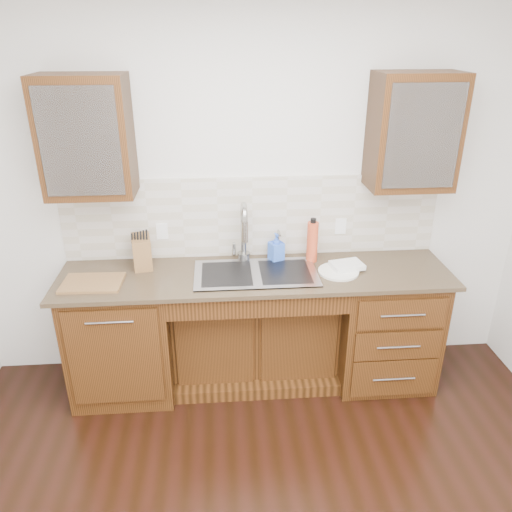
{
  "coord_description": "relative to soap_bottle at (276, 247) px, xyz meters",
  "views": [
    {
      "loc": [
        -0.24,
        -1.64,
        2.44
      ],
      "look_at": [
        0.0,
        1.4,
        1.05
      ],
      "focal_mm": 35.0,
      "sensor_mm": 36.0,
      "label": 1
    }
  ],
  "objects": [
    {
      "name": "plate",
      "position": [
        0.41,
        -0.24,
        -0.1
      ],
      "size": [
        0.29,
        0.29,
        0.02
      ],
      "primitive_type": "cylinder",
      "rotation": [
        0.0,
        0.0,
        0.05
      ],
      "color": "white",
      "rests_on": "countertop"
    },
    {
      "name": "knife_block",
      "position": [
        -0.95,
        -0.03,
        0.01
      ],
      "size": [
        0.16,
        0.22,
        0.23
      ],
      "primitive_type": "cube",
      "rotation": [
        0.0,
        0.0,
        0.18
      ],
      "color": "#98764C",
      "rests_on": "countertop"
    },
    {
      "name": "upper_cabinet_right",
      "position": [
        0.89,
        -0.04,
        0.81
      ],
      "size": [
        0.55,
        0.34,
        0.75
      ],
      "primitive_type": "cube",
      "color": "#593014",
      "rests_on": "wall_back"
    },
    {
      "name": "filter_tap",
      "position": [
        0.02,
        0.03,
        0.02
      ],
      "size": [
        0.02,
        0.02,
        0.24
      ],
      "primitive_type": "cylinder",
      "color": "#999993",
      "rests_on": "countertop"
    },
    {
      "name": "upper_cabinet_left",
      "position": [
        -1.21,
        -0.04,
        0.81
      ],
      "size": [
        0.55,
        0.34,
        0.75
      ],
      "primitive_type": "cube",
      "color": "#593014",
      "rests_on": "wall_back"
    },
    {
      "name": "cup_right_a",
      "position": [
        0.78,
        -0.04,
        0.76
      ],
      "size": [
        0.14,
        0.14,
        0.09
      ],
      "primitive_type": "imported",
      "rotation": [
        0.0,
        0.0,
        0.37
      ],
      "color": "silver",
      "rests_on": "upper_cabinet_right"
    },
    {
      "name": "base_cabinet_left",
      "position": [
        -1.11,
        -0.18,
        -0.57
      ],
      "size": [
        0.7,
        0.62,
        0.88
      ],
      "primitive_type": "cube",
      "color": "#593014",
      "rests_on": "ground"
    },
    {
      "name": "sink",
      "position": [
        -0.16,
        -0.21,
        -0.19
      ],
      "size": [
        0.84,
        0.46,
        0.19
      ],
      "primitive_type": "cube",
      "color": "#9E9EA5",
      "rests_on": "countertop"
    },
    {
      "name": "cup_left_b",
      "position": [
        -1.09,
        -0.04,
        0.76
      ],
      "size": [
        0.12,
        0.12,
        0.09
      ],
      "primitive_type": "imported",
      "rotation": [
        0.0,
        0.0,
        0.4
      ],
      "color": "silver",
      "rests_on": "upper_cabinet_left"
    },
    {
      "name": "outlet_left",
      "position": [
        -0.81,
        0.1,
        0.11
      ],
      "size": [
        0.08,
        0.01,
        0.12
      ],
      "primitive_type": "cube",
      "color": "white",
      "rests_on": "backsplash"
    },
    {
      "name": "cup_left_a",
      "position": [
        -1.25,
        -0.04,
        0.76
      ],
      "size": [
        0.13,
        0.13,
        0.1
      ],
      "primitive_type": "imported",
      "rotation": [
        0.0,
        0.0,
        -0.04
      ],
      "color": "white",
      "rests_on": "upper_cabinet_left"
    },
    {
      "name": "outlet_right",
      "position": [
        0.49,
        0.1,
        0.11
      ],
      "size": [
        0.08,
        0.01,
        0.12
      ],
      "primitive_type": "cube",
      "color": "white",
      "rests_on": "backsplash"
    },
    {
      "name": "cutting_board",
      "position": [
        -1.25,
        -0.27,
        -0.09
      ],
      "size": [
        0.4,
        0.29,
        0.02
      ],
      "primitive_type": "cube",
      "rotation": [
        0.0,
        0.0,
        -0.03
      ],
      "color": "brown",
      "rests_on": "countertop"
    },
    {
      "name": "faucet",
      "position": [
        -0.23,
        0.02,
        0.1
      ],
      "size": [
        0.04,
        0.04,
        0.4
      ],
      "primitive_type": "cylinder",
      "color": "#999993",
      "rests_on": "countertop"
    },
    {
      "name": "base_cabinet_center",
      "position": [
        -0.16,
        -0.09,
        -0.66
      ],
      "size": [
        1.2,
        0.44,
        0.7
      ],
      "primitive_type": "cube",
      "color": "#593014",
      "rests_on": "ground"
    },
    {
      "name": "countertop",
      "position": [
        -0.16,
        -0.2,
        -0.12
      ],
      "size": [
        2.7,
        0.65,
        0.03
      ],
      "primitive_type": "cube",
      "color": "#84705B",
      "rests_on": "base_cabinet_left"
    },
    {
      "name": "base_cabinet_right",
      "position": [
        0.79,
        -0.18,
        -0.57
      ],
      "size": [
        0.7,
        0.62,
        0.88
      ],
      "primitive_type": "cube",
      "color": "#593014",
      "rests_on": "ground"
    },
    {
      "name": "wall_back",
      "position": [
        -0.16,
        0.18,
        0.34
      ],
      "size": [
        4.0,
        0.1,
        2.7
      ],
      "primitive_type": "cube",
      "color": "silver",
      "rests_on": "ground"
    },
    {
      "name": "cup_right_b",
      "position": [
        1.02,
        -0.04,
        0.76
      ],
      "size": [
        0.12,
        0.12,
        0.09
      ],
      "primitive_type": "imported",
      "rotation": [
        0.0,
        0.0,
        -0.2
      ],
      "color": "silver",
      "rests_on": "upper_cabinet_right"
    },
    {
      "name": "dish_towel",
      "position": [
        0.47,
        -0.19,
        -0.07
      ],
      "size": [
        0.24,
        0.2,
        0.03
      ],
      "primitive_type": "cube",
      "rotation": [
        0.0,
        0.0,
        0.21
      ],
      "color": "white",
      "rests_on": "plate"
    },
    {
      "name": "backsplash",
      "position": [
        -0.16,
        0.12,
        0.19
      ],
      "size": [
        2.7,
        0.02,
        0.59
      ],
      "primitive_type": "cube",
      "color": "beige",
      "rests_on": "wall_back"
    },
    {
      "name": "water_bottle",
      "position": [
        0.25,
        -0.03,
        0.04
      ],
      "size": [
        0.11,
        0.11,
        0.3
      ],
      "primitive_type": "cylinder",
      "rotation": [
        0.0,
        0.0,
        -0.43
      ],
      "color": "#C94524",
      "rests_on": "countertop"
    },
    {
      "name": "soap_bottle",
      "position": [
        0.0,
        0.0,
        0.0
      ],
      "size": [
        0.12,
        0.12,
        0.21
      ],
      "primitive_type": "imported",
      "rotation": [
        0.0,
        0.0,
        0.42
      ],
      "color": "blue",
      "rests_on": "countertop"
    }
  ]
}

